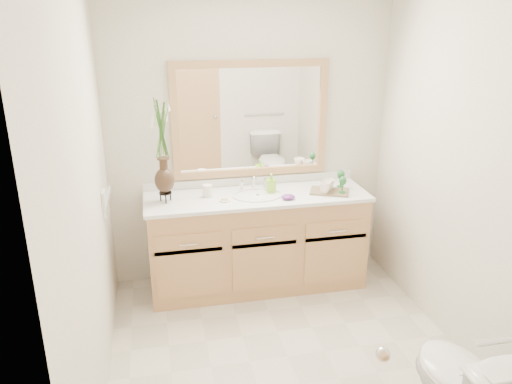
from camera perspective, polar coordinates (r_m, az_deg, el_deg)
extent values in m
plane|color=beige|center=(3.64, 3.65, -18.22)|extent=(2.60, 2.60, 0.00)
cube|color=white|center=(4.27, -0.67, 5.63)|extent=(2.40, 0.02, 2.40)
cube|color=white|center=(1.96, 14.85, -12.76)|extent=(2.40, 0.02, 2.40)
cube|color=white|center=(2.97, -18.72, -1.76)|extent=(0.02, 2.60, 2.40)
cube|color=white|center=(3.57, 23.01, 1.22)|extent=(0.02, 2.60, 2.40)
cube|color=tan|center=(4.27, 0.13, -5.76)|extent=(1.80, 0.55, 0.80)
cube|color=white|center=(4.11, 0.13, -0.52)|extent=(1.84, 0.57, 0.03)
ellipsoid|color=white|center=(4.11, 0.19, -1.14)|extent=(0.38, 0.30, 0.12)
cylinder|color=silver|center=(4.24, -0.32, 1.09)|extent=(0.02, 0.02, 0.11)
cylinder|color=silver|center=(4.22, -1.65, 0.81)|extent=(0.02, 0.02, 0.08)
cylinder|color=silver|center=(4.26, 0.99, 0.99)|extent=(0.02, 0.02, 0.08)
cube|color=white|center=(4.21, -0.64, 8.28)|extent=(1.20, 0.01, 0.85)
cube|color=tan|center=(4.13, -0.64, 14.46)|extent=(1.32, 0.04, 0.06)
cube|color=tan|center=(4.31, -0.59, 2.32)|extent=(1.32, 0.04, 0.06)
cube|color=tan|center=(4.12, -9.31, 7.80)|extent=(0.06, 0.04, 0.85)
cube|color=tan|center=(4.36, 7.61, 8.53)|extent=(0.06, 0.04, 0.85)
cube|color=white|center=(3.76, -17.00, -0.71)|extent=(0.02, 0.12, 0.12)
cube|color=tan|center=(1.99, 5.91, -18.73)|extent=(0.80, 0.03, 2.00)
cylinder|color=black|center=(4.00, -10.32, -0.11)|extent=(0.10, 0.10, 0.01)
ellipsoid|color=#322016|center=(3.97, -10.41, 1.33)|extent=(0.15, 0.15, 0.20)
cylinder|color=#322016|center=(3.93, -10.52, 3.08)|extent=(0.06, 0.06, 0.09)
cylinder|color=#4C7A33|center=(3.87, -10.73, 6.44)|extent=(0.05, 0.05, 0.36)
cylinder|color=white|center=(4.07, -5.57, 0.15)|extent=(0.08, 0.08, 0.10)
cylinder|color=white|center=(3.98, -3.59, -0.96)|extent=(0.09, 0.09, 0.01)
cube|color=beige|center=(3.97, -3.59, -0.77)|extent=(0.06, 0.04, 0.02)
imported|color=#8BD732|center=(4.16, 1.72, 0.97)|extent=(0.07, 0.07, 0.14)
ellipsoid|color=#602571|center=(4.01, 3.72, -0.56)|extent=(0.14, 0.12, 0.04)
cube|color=brown|center=(4.21, 8.39, 0.06)|extent=(0.37, 0.32, 0.02)
imported|color=white|center=(4.14, 7.87, 0.59)|extent=(0.11, 0.10, 0.10)
imported|color=white|center=(4.22, 8.31, 0.91)|extent=(0.13, 0.13, 0.09)
cylinder|color=#22682E|center=(4.18, 9.81, -0.02)|extent=(0.06, 0.06, 0.01)
cylinder|color=#22682E|center=(4.16, 9.84, 0.55)|extent=(0.01, 0.01, 0.09)
ellipsoid|color=#22682E|center=(4.14, 9.89, 1.27)|extent=(0.06, 0.06, 0.07)
cylinder|color=#22682E|center=(4.31, 9.60, 0.64)|extent=(0.06, 0.06, 0.01)
cylinder|color=#22682E|center=(4.30, 9.63, 1.23)|extent=(0.01, 0.01, 0.09)
ellipsoid|color=#22682E|center=(4.28, 9.68, 1.99)|extent=(0.07, 0.07, 0.08)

